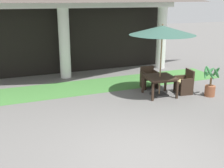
{
  "coord_description": "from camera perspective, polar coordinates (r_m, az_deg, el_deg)",
  "views": [
    {
      "loc": [
        -2.72,
        -4.92,
        3.41
      ],
      "look_at": [
        0.23,
        2.3,
        1.05
      ],
      "focal_mm": 45.25,
      "sensor_mm": 36.0,
      "label": 1
    }
  ],
  "objects": [
    {
      "name": "patio_chair_near_foreground_north",
      "position": [
        11.29,
        7.45,
        1.26
      ],
      "size": [
        0.64,
        0.62,
        0.82
      ],
      "rotation": [
        0.0,
        0.0,
        -3.26
      ],
      "color": "#38281E",
      "rests_on": "ground"
    },
    {
      "name": "patio_table_near_foreground",
      "position": [
        10.35,
        9.65,
        1.04
      ],
      "size": [
        1.11,
        1.11,
        0.72
      ],
      "rotation": [
        0.0,
        0.0,
        -0.12
      ],
      "color": "#38281E",
      "rests_on": "ground"
    },
    {
      "name": "potted_palm_right_edge",
      "position": [
        10.8,
        19.26,
        -0.16
      ],
      "size": [
        0.64,
        0.65,
        1.16
      ],
      "color": "#995638",
      "rests_on": "ground"
    },
    {
      "name": "patio_umbrella_near_foreground",
      "position": [
        10.02,
        10.13,
        10.49
      ],
      "size": [
        2.3,
        2.3,
        2.59
      ],
      "color": "#2D2D2D",
      "rests_on": "ground"
    },
    {
      "name": "lawn_strip",
      "position": [
        11.33,
        -7.26,
        -0.77
      ],
      "size": [
        12.84,
        1.97,
        0.01
      ],
      "primitive_type": "cube",
      "color": "#47843D",
      "rests_on": "ground"
    },
    {
      "name": "ground_plane",
      "position": [
        6.57,
        5.95,
        -14.48
      ],
      "size": [
        60.0,
        60.0,
        0.0
      ],
      "primitive_type": "plane",
      "color": "slate"
    },
    {
      "name": "patio_chair_near_foreground_east",
      "position": [
        10.87,
        14.45,
        0.26
      ],
      "size": [
        0.59,
        0.64,
        0.89
      ],
      "rotation": [
        0.0,
        0.0,
        1.45
      ],
      "color": "#38281E",
      "rests_on": "ground"
    }
  ]
}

